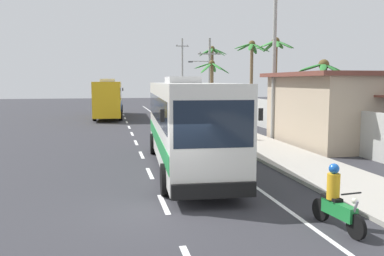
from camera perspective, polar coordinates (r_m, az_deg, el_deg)
ground_plane at (r=11.56m, az=-3.42°, el=-11.97°), size 160.00×160.00×0.00m
sidewalk_kerb at (r=22.74m, az=10.06°, el=-2.63°), size 3.20×90.00×0.14m
lane_markings at (r=25.83m, az=-3.17°, el=-1.59°), size 3.58×71.00×0.01m
boundary_wall at (r=27.77m, az=14.36°, el=1.11°), size 0.24×60.00×2.25m
coach_bus_foreground at (r=17.16m, az=-0.80°, el=1.06°), size 3.42×12.00×3.89m
coach_bus_far_lane at (r=42.25m, az=-11.68°, el=4.24°), size 3.22×12.03×3.92m
motorcycle_beside_bus at (r=25.63m, az=1.65°, el=-0.16°), size 0.56×1.96×1.63m
motorcycle_trailing at (r=10.86m, az=19.69°, el=-9.91°), size 0.56×1.96×1.64m
pedestrian_near_kerb at (r=28.93m, az=5.12°, el=1.39°), size 0.36×0.36×1.77m
pedestrian_far_walk at (r=24.89m, az=6.98°, el=0.25°), size 0.36×0.36×1.55m
utility_pole_mid at (r=26.23m, az=11.52°, el=10.13°), size 2.00×0.24×10.31m
utility_pole_far at (r=41.68m, az=2.37°, el=7.43°), size 3.44×0.24×8.03m
utility_pole_distant at (r=57.73m, az=-1.38°, el=7.93°), size 1.85×0.24×9.68m
palm_nearest at (r=35.41m, az=8.41°, el=8.99°), size 3.20×2.95×7.15m
palm_second at (r=46.05m, az=2.84°, el=8.61°), size 3.26×3.26×7.63m
palm_third at (r=29.60m, az=11.66°, el=8.81°), size 2.74×2.67×6.78m
palm_fourth at (r=22.61m, az=17.98°, el=5.86°), size 2.75×2.50×4.84m
palm_farthest at (r=38.01m, az=2.82°, el=6.96°), size 3.23×3.55×5.63m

